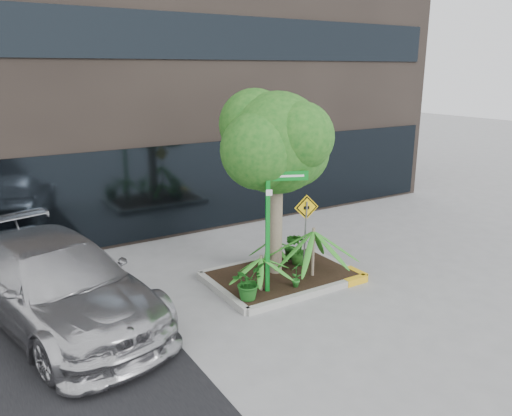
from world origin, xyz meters
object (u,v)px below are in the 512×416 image
tree (276,143)px  cattle_sign (306,221)px  street_sign_post (270,213)px  parked_car (58,283)px

tree → cattle_sign: size_ratio=2.31×
cattle_sign → street_sign_post: bearing=-150.1°
parked_car → cattle_sign: size_ratio=3.01×
street_sign_post → cattle_sign: size_ratio=1.61×
tree → street_sign_post: bearing=-130.6°
parked_car → cattle_sign: bearing=-22.3°
tree → parked_car: (-4.73, 0.38, -2.36)m
street_sign_post → tree: bearing=73.2°
tree → cattle_sign: bearing=-40.2°
parked_car → cattle_sign: cattle_sign is taller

